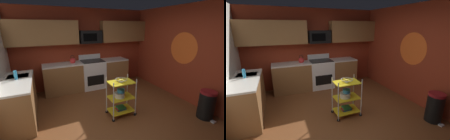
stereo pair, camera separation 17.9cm
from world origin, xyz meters
The scene contains 16 objects.
floor centered at (0.00, 0.00, -0.02)m, with size 4.40×4.80×0.04m, color brown.
wall_back centered at (0.00, 2.43, 1.30)m, with size 4.52×0.06×2.60m, color maroon.
wall_right centered at (2.23, 0.00, 1.30)m, with size 0.06×4.80×2.60m, color maroon.
wall_flower_decal centered at (2.20, 0.31, 1.45)m, with size 0.86×0.86×0.00m, color #E5591E.
counter_run centered at (-0.71, 1.69, 0.46)m, with size 3.58×2.21×0.92m.
oven_range centered at (0.15, 2.10, 0.48)m, with size 0.76×0.65×1.10m.
upper_cabinets centered at (-0.03, 2.23, 1.85)m, with size 4.40×0.33×0.70m.
microwave centered at (0.15, 2.21, 1.70)m, with size 0.70×0.39×0.40m.
rolling_cart centered at (0.21, 0.19, 0.45)m, with size 0.64×0.41×0.91m.
fruit_bowl centered at (0.21, 0.19, 0.88)m, with size 0.27×0.27×0.07m.
mixing_bowl_large centered at (0.17, 0.19, 0.52)m, with size 0.25×0.25×0.11m.
mixing_bowl_small centered at (0.21, 0.19, 0.62)m, with size 0.18×0.18×0.08m.
book_stack centered at (0.21, 0.19, 0.17)m, with size 0.24×0.18×0.08m.
kettle centered at (-0.48, 2.10, 1.00)m, with size 0.21×0.18×0.26m.
dish_soap_bottle centered at (-1.90, 1.08, 1.02)m, with size 0.06×0.06×0.20m, color #2D8CBF.
trash_can centered at (1.90, -0.75, 0.33)m, with size 0.34×0.42×0.66m.
Camera 2 is at (-1.17, -2.68, 2.04)m, focal length 24.23 mm.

